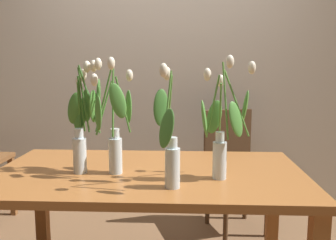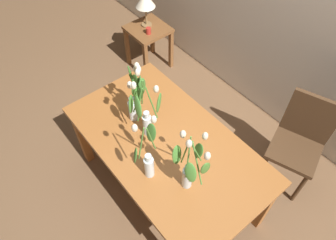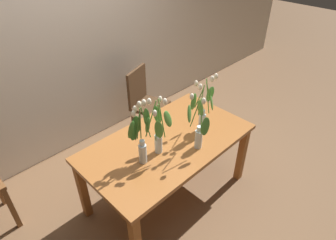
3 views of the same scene
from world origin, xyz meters
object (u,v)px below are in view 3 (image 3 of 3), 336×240
Objects in this scene: tulip_vase_1 at (203,110)px; dining_chair at (145,99)px; tulip_vase_0 at (158,131)px; dining_table at (168,148)px; tulip_vase_2 at (198,131)px; tulip_vase_3 at (140,138)px.

tulip_vase_1 reaches higher than dining_chair.
tulip_vase_0 is 1.36m from dining_chair.
tulip_vase_2 is (0.12, -0.26, 0.27)m from dining_table.
dining_chair is (0.44, 1.24, -0.40)m from tulip_vase_2.
tulip_vase_2 is at bearing -64.78° from dining_table.
dining_table is 0.38m from tulip_vase_0.
tulip_vase_2 is at bearing -148.74° from tulip_vase_1.
tulip_vase_3 is (-0.46, 0.24, 0.05)m from tulip_vase_2.
tulip_vase_0 is at bearing 146.35° from tulip_vase_2.
dining_chair reaches higher than dining_table.
tulip_vase_1 is (0.37, -0.11, 0.32)m from dining_table.
tulip_vase_2 is (0.29, -0.20, -0.06)m from tulip_vase_0.
dining_chair is at bearing 79.75° from tulip_vase_1.
dining_chair is at bearing 54.87° from tulip_vase_0.
tulip_vase_0 is (-0.17, -0.06, 0.33)m from dining_table.
tulip_vase_0 is 1.05× the size of tulip_vase_2.
tulip_vase_1 is 1.20m from dining_chair.
dining_table is at bearing -119.71° from dining_chair.
tulip_vase_2 is at bearing -109.62° from dining_chair.
tulip_vase_2 is at bearing -33.65° from tulip_vase_0.
tulip_vase_0 is 0.36m from tulip_vase_2.
tulip_vase_2 is at bearing -27.32° from tulip_vase_3.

